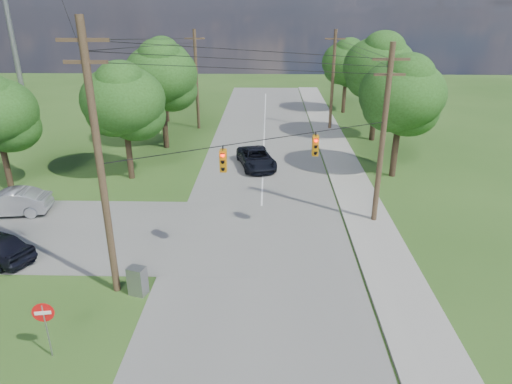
{
  "coord_description": "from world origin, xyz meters",
  "views": [
    {
      "loc": [
        2.36,
        -17.31,
        12.39
      ],
      "look_at": [
        1.76,
        5.0,
        3.1
      ],
      "focal_mm": 32.0,
      "sensor_mm": 36.0,
      "label": 1
    }
  ],
  "objects_px": {
    "pole_north_w": "(197,79)",
    "do_not_enter_sign": "(44,318)",
    "pole_ne": "(383,134)",
    "control_cabinet": "(138,281)",
    "car_main_north": "(256,158)",
    "pole_north_e": "(333,80)",
    "car_cross_silver": "(9,203)",
    "pole_sw": "(100,163)"
  },
  "relations": [
    {
      "from": "do_not_enter_sign",
      "to": "control_cabinet",
      "type": "bearing_deg",
      "value": 52.11
    },
    {
      "from": "pole_north_e",
      "to": "car_cross_silver",
      "type": "distance_m",
      "value": 31.68
    },
    {
      "from": "pole_sw",
      "to": "control_cabinet",
      "type": "xyz_separation_m",
      "value": [
        1.1,
        -0.29,
        -5.53
      ]
    },
    {
      "from": "pole_north_w",
      "to": "car_main_north",
      "type": "height_order",
      "value": "pole_north_w"
    },
    {
      "from": "do_not_enter_sign",
      "to": "car_main_north",
      "type": "bearing_deg",
      "value": 62.63
    },
    {
      "from": "control_cabinet",
      "to": "do_not_enter_sign",
      "type": "bearing_deg",
      "value": -101.19
    },
    {
      "from": "car_main_north",
      "to": "pole_ne",
      "type": "bearing_deg",
      "value": -66.54
    },
    {
      "from": "pole_ne",
      "to": "pole_sw",
      "type": "bearing_deg",
      "value": -150.62
    },
    {
      "from": "control_cabinet",
      "to": "do_not_enter_sign",
      "type": "distance_m",
      "value": 4.74
    },
    {
      "from": "pole_ne",
      "to": "pole_north_w",
      "type": "xyz_separation_m",
      "value": [
        -13.9,
        22.0,
        -0.34
      ]
    },
    {
      "from": "pole_ne",
      "to": "pole_north_w",
      "type": "distance_m",
      "value": 26.03
    },
    {
      "from": "car_main_north",
      "to": "control_cabinet",
      "type": "xyz_separation_m",
      "value": [
        -4.95,
        -17.6,
        -0.08
      ]
    },
    {
      "from": "pole_ne",
      "to": "do_not_enter_sign",
      "type": "height_order",
      "value": "pole_ne"
    },
    {
      "from": "car_main_north",
      "to": "pole_sw",
      "type": "bearing_deg",
      "value": -123.3
    },
    {
      "from": "pole_sw",
      "to": "pole_north_e",
      "type": "height_order",
      "value": "pole_sw"
    },
    {
      "from": "pole_ne",
      "to": "car_cross_silver",
      "type": "height_order",
      "value": "pole_ne"
    },
    {
      "from": "car_cross_silver",
      "to": "control_cabinet",
      "type": "bearing_deg",
      "value": 43.92
    },
    {
      "from": "pole_sw",
      "to": "control_cabinet",
      "type": "bearing_deg",
      "value": -14.94
    },
    {
      "from": "pole_north_w",
      "to": "car_main_north",
      "type": "bearing_deg",
      "value": -62.32
    },
    {
      "from": "control_cabinet",
      "to": "pole_north_e",
      "type": "bearing_deg",
      "value": 85.15
    },
    {
      "from": "pole_north_w",
      "to": "control_cabinet",
      "type": "relative_size",
      "value": 7.17
    },
    {
      "from": "pole_north_e",
      "to": "car_main_north",
      "type": "distance_m",
      "value": 15.02
    },
    {
      "from": "pole_north_e",
      "to": "car_cross_silver",
      "type": "xyz_separation_m",
      "value": [
        -22.68,
        -21.7,
        -4.29
      ]
    },
    {
      "from": "pole_north_e",
      "to": "pole_north_w",
      "type": "xyz_separation_m",
      "value": [
        -13.9,
        0.0,
        0.0
      ]
    },
    {
      "from": "pole_north_w",
      "to": "do_not_enter_sign",
      "type": "distance_m",
      "value": 34.12
    },
    {
      "from": "pole_sw",
      "to": "car_main_north",
      "type": "distance_m",
      "value": 19.13
    },
    {
      "from": "car_main_north",
      "to": "car_cross_silver",
      "type": "bearing_deg",
      "value": -162.32
    },
    {
      "from": "pole_north_e",
      "to": "control_cabinet",
      "type": "bearing_deg",
      "value": -112.53
    },
    {
      "from": "pole_ne",
      "to": "pole_north_e",
      "type": "height_order",
      "value": "pole_ne"
    },
    {
      "from": "car_cross_silver",
      "to": "control_cabinet",
      "type": "relative_size",
      "value": 3.51
    },
    {
      "from": "pole_ne",
      "to": "car_cross_silver",
      "type": "xyz_separation_m",
      "value": [
        -22.68,
        0.3,
        -4.63
      ]
    },
    {
      "from": "pole_sw",
      "to": "control_cabinet",
      "type": "relative_size",
      "value": 8.61
    },
    {
      "from": "pole_north_w",
      "to": "car_cross_silver",
      "type": "relative_size",
      "value": 2.04
    },
    {
      "from": "do_not_enter_sign",
      "to": "pole_north_w",
      "type": "bearing_deg",
      "value": 79.73
    },
    {
      "from": "car_cross_silver",
      "to": "car_main_north",
      "type": "height_order",
      "value": "car_cross_silver"
    },
    {
      "from": "pole_north_e",
      "to": "do_not_enter_sign",
      "type": "height_order",
      "value": "pole_north_e"
    },
    {
      "from": "pole_sw",
      "to": "pole_ne",
      "type": "distance_m",
      "value": 15.51
    },
    {
      "from": "pole_north_e",
      "to": "pole_ne",
      "type": "bearing_deg",
      "value": -90.0
    },
    {
      "from": "do_not_enter_sign",
      "to": "pole_north_e",
      "type": "bearing_deg",
      "value": 57.65
    },
    {
      "from": "pole_ne",
      "to": "car_main_north",
      "type": "relative_size",
      "value": 1.95
    },
    {
      "from": "pole_north_w",
      "to": "control_cabinet",
      "type": "height_order",
      "value": "pole_north_w"
    },
    {
      "from": "car_main_north",
      "to": "control_cabinet",
      "type": "distance_m",
      "value": 18.29
    }
  ]
}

